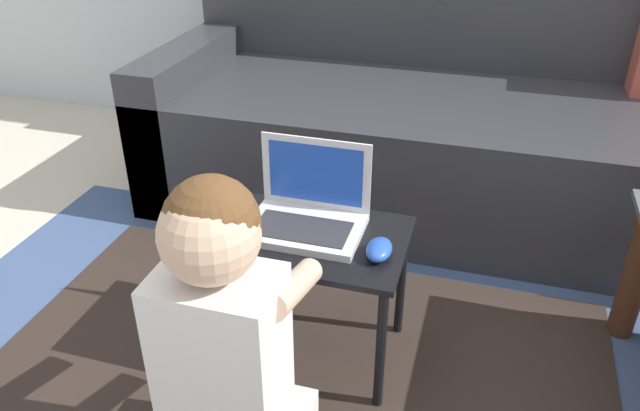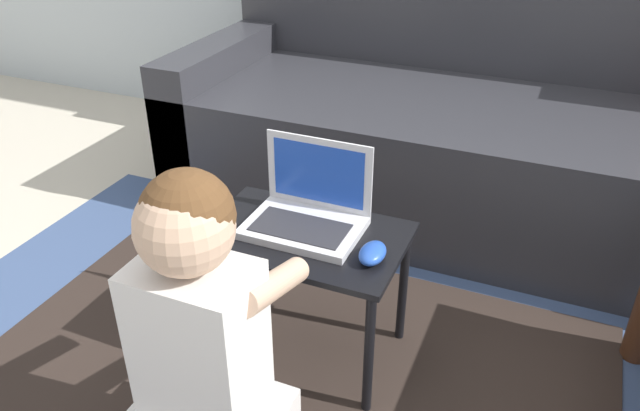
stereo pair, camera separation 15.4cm
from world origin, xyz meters
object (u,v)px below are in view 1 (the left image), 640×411
(couch, at_px, (463,127))
(computer_mouse, at_px, (379,250))
(laptop, at_px, (307,215))
(laptop_desk, at_px, (306,253))
(person_seated, at_px, (223,354))

(couch, height_order, computer_mouse, couch)
(couch, xyz_separation_m, computer_mouse, (-0.11, -1.04, 0.10))
(couch, relative_size, laptop, 7.89)
(couch, height_order, laptop, couch)
(computer_mouse, bearing_deg, laptop, 159.27)
(laptop_desk, xyz_separation_m, computer_mouse, (0.19, -0.04, 0.07))
(computer_mouse, distance_m, person_seated, 0.44)
(laptop, xyz_separation_m, person_seated, (-0.04, -0.44, -0.07))
(laptop, bearing_deg, couch, 72.36)
(laptop_desk, bearing_deg, laptop, 100.20)
(laptop, distance_m, person_seated, 0.45)
(laptop, height_order, computer_mouse, laptop)
(laptop, xyz_separation_m, computer_mouse, (0.20, -0.08, -0.02))
(laptop, bearing_deg, laptop_desk, -79.80)
(computer_mouse, relative_size, person_seated, 0.13)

